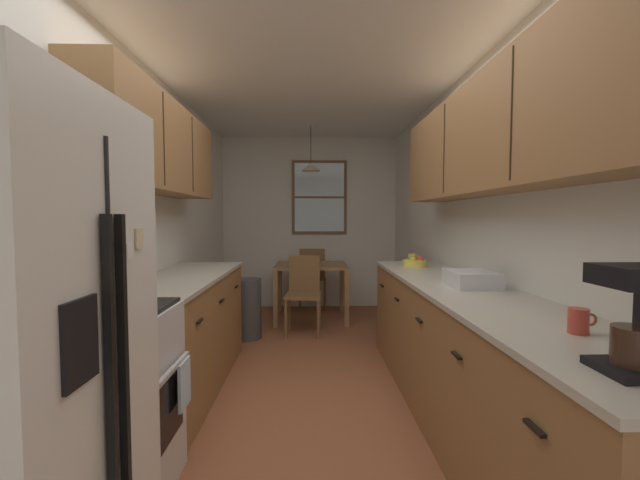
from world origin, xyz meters
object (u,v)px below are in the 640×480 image
storage_canister (134,278)px  mug_spare (412,258)px  dining_chair_near (303,290)px  stove_range (98,404)px  dish_rack (471,279)px  dining_chair_far (312,275)px  trash_bin (247,309)px  dining_table (311,273)px  mug_by_coffeemaker (578,321)px  microwave_over_range (65,144)px  fruit_bowl (414,262)px

storage_canister → mug_spare: size_ratio=1.79×
dining_chair_near → stove_range: bearing=-108.2°
dish_rack → dining_chair_far: bearing=106.8°
trash_bin → mug_spare: (1.72, -0.51, 0.61)m
dish_rack → storage_canister: bearing=-172.6°
dish_rack → dining_table: bearing=110.7°
dining_chair_far → trash_bin: bearing=-116.5°
dining_table → dish_rack: dish_rack is taller
storage_canister → mug_spare: 2.61m
dining_table → storage_canister: size_ratio=4.43×
dining_table → mug_by_coffeemaker: (1.02, -3.81, 0.33)m
dining_chair_far → dish_rack: dish_rack is taller
mug_by_coffeemaker → mug_spare: 2.45m
dining_chair_near → mug_by_coffeemaker: 3.40m
stove_range → microwave_over_range: 1.21m
fruit_bowl → mug_spare: bearing=79.2°
dining_chair_near → dining_chair_far: bearing=85.2°
trash_bin → storage_canister: (-0.30, -2.16, 0.67)m
fruit_bowl → dish_rack: dish_rack is taller
trash_bin → dish_rack: bearing=-47.3°
microwave_over_range → dining_chair_far: (1.14, 4.06, -1.18)m
dining_chair_near → dining_chair_far: 1.25m
mug_by_coffeemaker → stove_range: bearing=169.6°
dining_table → dining_chair_near: 0.64m
mug_by_coffeemaker → mug_spare: size_ratio=0.93×
dining_table → mug_by_coffeemaker: 3.95m
dining_chair_near → storage_canister: 2.61m
dining_chair_far → fruit_bowl: size_ratio=4.16×
stove_range → dining_chair_near: stove_range is taller
mug_spare → dining_chair_far: bearing=116.4°
stove_range → mug_spare: bearing=45.9°
fruit_bowl → stove_range: bearing=-137.7°
dining_chair_near → mug_spare: bearing=-33.9°
dining_chair_near → dish_rack: 2.44m
mug_spare → fruit_bowl: fruit_bowl is taller
dining_chair_near → storage_canister: size_ratio=4.26×
mug_by_coffeemaker → fruit_bowl: bearing=91.9°
microwave_over_range → mug_spare: size_ratio=5.31×
fruit_bowl → storage_canister: bearing=-145.4°
dish_rack → mug_spare: bearing=91.3°
microwave_over_range → dish_rack: bearing=17.8°
stove_range → mug_by_coffeemaker: bearing=-10.4°
microwave_over_range → dining_table: bearing=71.9°
trash_bin → dish_rack: dish_rack is taller
stove_range → dining_chair_near: 2.96m
mug_by_coffeemaker → dining_table: bearing=105.0°
dining_chair_far → storage_canister: storage_canister is taller
dining_chair_far → fruit_bowl: 2.50m
microwave_over_range → trash_bin: (0.41, 2.59, -1.34)m
storage_canister → trash_bin: bearing=82.1°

